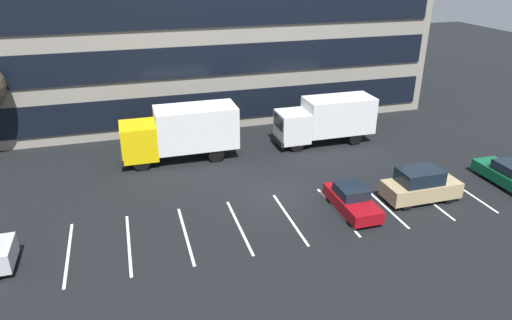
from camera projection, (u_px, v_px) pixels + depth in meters
name	position (u px, v px, depth m)	size (l,w,h in m)	color
ground_plane	(273.00, 195.00, 27.36)	(120.00, 120.00, 0.00)	black
lot_markings	(290.00, 218.00, 24.91)	(22.54, 5.40, 0.01)	silver
box_truck_white	(327.00, 118.00, 34.07)	(7.35, 2.43, 3.41)	white
box_truck_yellow	(182.00, 131.00, 31.24)	(7.89, 2.61, 3.66)	yellow
sedan_maroon	(352.00, 200.00, 25.38)	(1.69, 4.04, 1.45)	maroon
suv_tan	(421.00, 185.00, 26.40)	(4.32, 1.83, 1.95)	tan
sedan_forest	(508.00, 174.00, 28.30)	(1.74, 4.17, 1.49)	#0C5933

